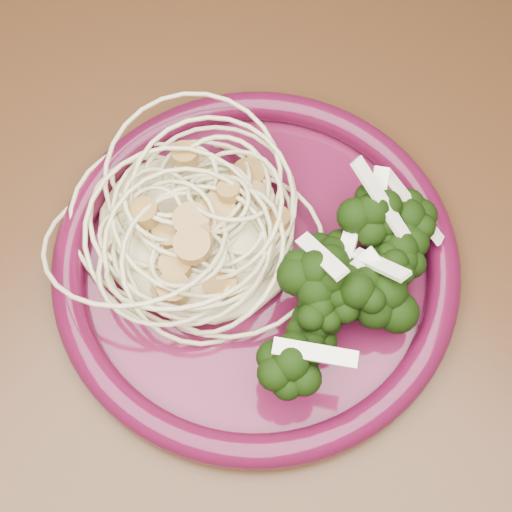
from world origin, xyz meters
name	(u,v)px	position (x,y,z in m)	size (l,w,h in m)	color
dining_table	(235,346)	(0.00, 0.00, 0.65)	(1.20, 0.80, 0.75)	#472814
dinner_plate	(256,261)	(0.00, 0.03, 0.76)	(0.35, 0.35, 0.02)	#4D0F28
spaghetti_pile	(194,228)	(-0.05, 0.03, 0.77)	(0.15, 0.13, 0.03)	beige
scallop_cluster	(190,203)	(-0.05, 0.03, 0.81)	(0.12, 0.12, 0.04)	#A97F3B
broccoli_pile	(336,281)	(0.06, 0.05, 0.78)	(0.09, 0.15, 0.05)	black
onion_garnish	(341,262)	(0.06, 0.05, 0.82)	(0.07, 0.10, 0.06)	white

